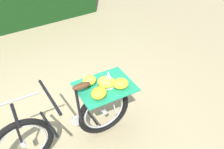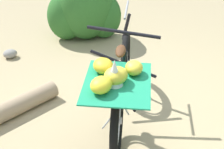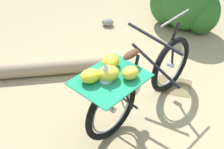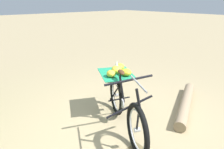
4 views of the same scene
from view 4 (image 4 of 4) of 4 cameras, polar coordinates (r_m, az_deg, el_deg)
ground_plane at (r=3.23m, az=-0.71°, el=-16.83°), size 60.00×60.00×0.00m
bicycle at (r=3.17m, az=3.25°, el=-7.06°), size 1.07×1.72×1.03m
fallen_log at (r=4.09m, az=20.72°, el=-7.96°), size 1.63×0.86×0.19m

